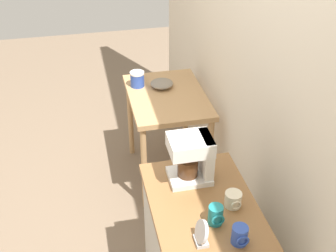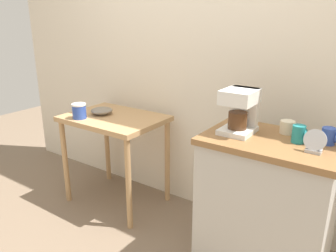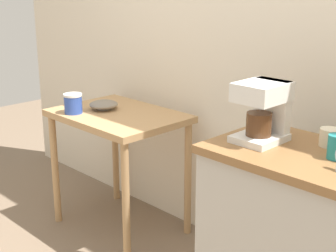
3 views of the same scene
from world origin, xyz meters
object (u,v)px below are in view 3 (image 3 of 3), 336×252
(bowl_stoneware, at_px, (104,105))
(coffee_maker, at_px, (264,109))
(canister_enamel, at_px, (73,103))
(mug_small_cream, at_px, (330,138))

(bowl_stoneware, height_order, coffee_maker, coffee_maker)
(canister_enamel, bearing_deg, mug_small_cream, 8.52)
(bowl_stoneware, bearing_deg, coffee_maker, -3.97)
(canister_enamel, height_order, mug_small_cream, mug_small_cream)
(bowl_stoneware, relative_size, mug_small_cream, 1.95)
(bowl_stoneware, height_order, mug_small_cream, mug_small_cream)
(bowl_stoneware, distance_m, mug_small_cream, 1.49)
(bowl_stoneware, xyz_separation_m, mug_small_cream, (1.49, 0.05, 0.12))
(canister_enamel, relative_size, mug_small_cream, 1.33)
(coffee_maker, relative_size, mug_small_cream, 2.86)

